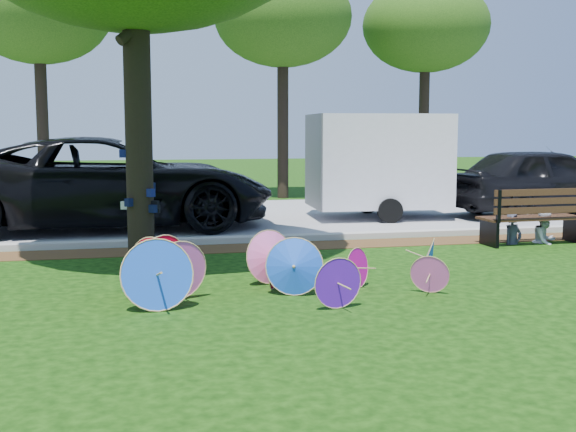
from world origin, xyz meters
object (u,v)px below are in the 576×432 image
Objects in this scene: cargo_trailer at (379,161)px; parasol_pile at (244,267)px; park_bench at (531,216)px; person_right at (546,211)px; black_van at (108,183)px; dark_pickup at (543,181)px; person_left at (514,213)px.

parasol_pile is at bearing -117.64° from cargo_trailer.
park_bench is 1.68× the size of person_right.
black_van is 10.99m from dark_pickup.
person_right is at bearing -116.05° from black_van.
person_right reaches higher than park_bench.
black_van reaches higher than person_right.
person_left is at bearing 28.40° from parasol_pile.
dark_pickup is at bearing 54.04° from park_bench.
person_right is (0.70, 0.00, 0.02)m from person_left.
person_right is (-2.50, -4.15, -0.27)m from dark_pickup.
dark_pickup is (10.98, 0.14, -0.14)m from black_van.
black_van is (-1.95, 7.16, 0.64)m from parasol_pile.
person_right is at bearing 141.23° from dark_pickup.
parasol_pile is 3.86× the size of person_right.
black_van is at bearing -172.01° from cargo_trailer.
dark_pickup is at bearing 35.24° from person_right.
person_left reaches higher than park_bench.
person_left is at bearing 170.07° from park_bench.
dark_pickup is at bearing -89.99° from black_van.
parasol_pile is 6.63m from person_left.
parasol_pile is 2.30× the size of park_bench.
park_bench is (8.13, -4.06, -0.48)m from black_van.
person_left is at bearing -118.01° from black_van.
parasol_pile is 7.45m from black_van.
person_left reaches higher than parasol_pile.
person_left is 0.70m from person_right.
black_van is 5.93× the size of person_right.
parasol_pile is at bearing 121.26° from dark_pickup.
cargo_trailer is 4.96m from person_right.
dark_pickup reaches higher than person_left.
cargo_trailer reaches higher than parasol_pile.
person_right is (6.53, 3.15, 0.24)m from parasol_pile.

